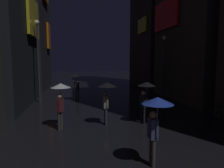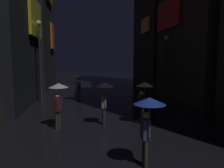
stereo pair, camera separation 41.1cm
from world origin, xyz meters
The scene contains 9 objects.
building_left_far centered at (-7.49, 22.13, 8.17)m, with size 4.25×8.27×16.32m.
pedestrian_far_right_black centered at (1.09, 7.20, 1.67)m, with size 0.90×0.90×2.12m.
pedestrian_midstreet_centre_clear centered at (-2.98, 7.20, 1.67)m, with size 0.90×0.90×2.12m.
pedestrian_midstreet_left_black centered at (-2.32, 13.90, 1.67)m, with size 0.90×0.90×2.12m.
pedestrian_near_crossing_blue centered at (-0.05, 3.20, 1.67)m, with size 0.90×0.90×2.12m.
pedestrian_foreground_right_black centered at (-0.83, 7.32, 1.67)m, with size 0.90×0.90×2.12m.
bicycle_parked_at_storefront centered at (4.60, 6.78, 0.39)m, with size 0.45×1.79×0.96m.
streetlamp_left_far centered at (-5.00, 13.67, 3.78)m, with size 0.36×0.36×6.12m.
streetlamp_right_far centered at (5.00, 13.65, 3.29)m, with size 0.36×0.36×5.22m.
Camera 2 is at (-1.89, -2.12, 3.12)m, focal length 32.00 mm.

